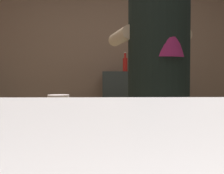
{
  "coord_description": "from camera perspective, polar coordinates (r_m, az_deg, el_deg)",
  "views": [
    {
      "loc": [
        -0.05,
        -1.31,
        1.06
      ],
      "look_at": [
        -0.03,
        -0.75,
        1.05
      ],
      "focal_mm": 41.93,
      "sensor_mm": 36.0,
      "label": 1
    }
  ],
  "objects": [
    {
      "name": "wall_back",
      "position": [
        3.52,
        -0.69,
        6.5
      ],
      "size": [
        5.2,
        0.1,
        2.7
      ],
      "primitive_type": "cube",
      "color": "#9A785D",
      "rests_on": "ground"
    },
    {
      "name": "prep_counter",
      "position": [
        2.04,
        10.23,
        -15.72
      ],
      "size": [
        2.1,
        0.6,
        0.9
      ],
      "primitive_type": "cube",
      "color": "brown",
      "rests_on": "ground"
    },
    {
      "name": "back_shelf",
      "position": [
        3.29,
        5.18,
        -6.72
      ],
      "size": [
        0.82,
        0.36,
        1.15
      ],
      "primitive_type": "cube",
      "color": "#323936",
      "rests_on": "ground"
    },
    {
      "name": "bartender",
      "position": [
        1.48,
        10.18,
        -0.2
      ],
      "size": [
        0.48,
        0.55,
        1.74
      ],
      "rotation": [
        0.0,
        0.0,
        1.8
      ],
      "color": "#362F39",
      "rests_on": "ground"
    },
    {
      "name": "mixing_bowl",
      "position": [
        1.99,
        -11.62,
        -2.32
      ],
      "size": [
        0.16,
        0.16,
        0.04
      ],
      "primitive_type": "cylinder",
      "color": "silver",
      "rests_on": "prep_counter"
    },
    {
      "name": "chefs_knife",
      "position": [
        1.95,
        15.8,
        -2.97
      ],
      "size": [
        0.24,
        0.08,
        0.01
      ],
      "primitive_type": "cube",
      "rotation": [
        0.0,
        0.0,
        0.23
      ],
      "color": "silver",
      "rests_on": "prep_counter"
    },
    {
      "name": "bottle_hot_sauce",
      "position": [
        3.26,
        5.1,
        4.7
      ],
      "size": [
        0.07,
        0.07,
        0.2
      ],
      "color": "black",
      "rests_on": "back_shelf"
    },
    {
      "name": "bottle_soy",
      "position": [
        3.16,
        2.88,
        5.02
      ],
      "size": [
        0.06,
        0.06,
        0.23
      ],
      "color": "red",
      "rests_on": "back_shelf"
    }
  ]
}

